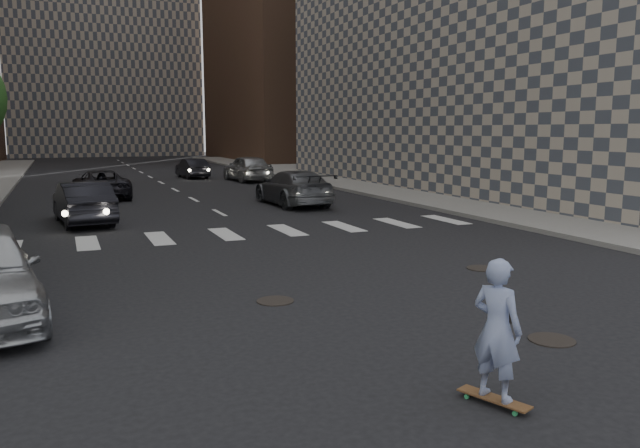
# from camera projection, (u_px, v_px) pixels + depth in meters

# --- Properties ---
(ground) EXTENTS (160.00, 160.00, 0.00)m
(ground) POSITION_uv_depth(u_px,v_px,m) (401.00, 306.00, 11.32)
(ground) COLOR black
(ground) RESTS_ON ground
(sidewalk_right) EXTENTS (13.00, 80.00, 0.15)m
(sidewalk_right) POSITION_uv_depth(u_px,v_px,m) (448.00, 185.00, 35.07)
(sidewalk_right) COLOR gray
(sidewalk_right) RESTS_ON ground
(manhole_a) EXTENTS (0.70, 0.70, 0.02)m
(manhole_a) POSITION_uv_depth(u_px,v_px,m) (552.00, 340.00, 9.49)
(manhole_a) COLOR black
(manhole_a) RESTS_ON ground
(manhole_b) EXTENTS (0.70, 0.70, 0.02)m
(manhole_b) POSITION_uv_depth(u_px,v_px,m) (275.00, 301.00, 11.66)
(manhole_b) COLOR black
(manhole_b) RESTS_ON ground
(manhole_c) EXTENTS (0.70, 0.70, 0.02)m
(manhole_c) POSITION_uv_depth(u_px,v_px,m) (482.00, 268.00, 14.40)
(manhole_c) COLOR black
(manhole_c) RESTS_ON ground
(skateboarder) EXTENTS (0.59, 0.90, 1.75)m
(skateboarder) POSITION_uv_depth(u_px,v_px,m) (497.00, 329.00, 7.14)
(skateboarder) COLOR brown
(skateboarder) RESTS_ON ground
(traffic_car_a) EXTENTS (2.02, 4.53, 1.44)m
(traffic_car_a) POSITION_uv_depth(u_px,v_px,m) (83.00, 203.00, 21.21)
(traffic_car_a) COLOR black
(traffic_car_a) RESTS_ON ground
(traffic_car_b) EXTENTS (2.20, 5.16, 1.48)m
(traffic_car_b) POSITION_uv_depth(u_px,v_px,m) (293.00, 188.00, 26.46)
(traffic_car_b) COLOR #515358
(traffic_car_b) RESTS_ON ground
(traffic_car_c) EXTENTS (2.51, 4.91, 1.33)m
(traffic_car_c) POSITION_uv_depth(u_px,v_px,m) (101.00, 184.00, 29.09)
(traffic_car_c) COLOR black
(traffic_car_c) RESTS_ON ground
(traffic_car_d) EXTENTS (2.30, 4.94, 1.64)m
(traffic_car_d) POSITION_uv_depth(u_px,v_px,m) (247.00, 168.00, 38.72)
(traffic_car_d) COLOR #A0A3A7
(traffic_car_d) RESTS_ON ground
(traffic_car_e) EXTENTS (1.68, 3.98, 1.28)m
(traffic_car_e) POSITION_uv_depth(u_px,v_px,m) (192.00, 168.00, 41.39)
(traffic_car_e) COLOR black
(traffic_car_e) RESTS_ON ground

